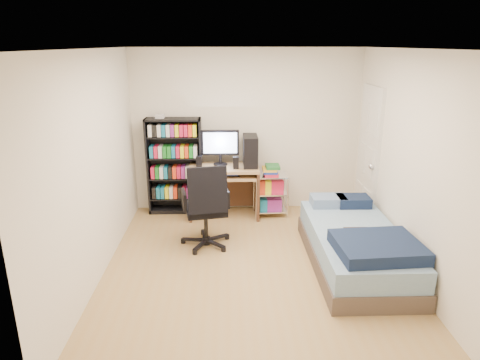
{
  "coord_description": "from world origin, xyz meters",
  "views": [
    {
      "loc": [
        -0.3,
        -4.52,
        2.55
      ],
      "look_at": [
        -0.15,
        0.4,
        0.97
      ],
      "focal_mm": 32.0,
      "sensor_mm": 36.0,
      "label": 1
    }
  ],
  "objects_px": {
    "computer_desk": "(231,170)",
    "office_chair": "(206,221)",
    "media_shelf": "(175,165)",
    "bed": "(356,246)"
  },
  "relations": [
    {
      "from": "computer_desk",
      "to": "office_chair",
      "type": "height_order",
      "value": "computer_desk"
    },
    {
      "from": "media_shelf",
      "to": "bed",
      "type": "bearing_deg",
      "value": -37.94
    },
    {
      "from": "computer_desk",
      "to": "bed",
      "type": "height_order",
      "value": "computer_desk"
    },
    {
      "from": "bed",
      "to": "media_shelf",
      "type": "bearing_deg",
      "value": 142.06
    },
    {
      "from": "media_shelf",
      "to": "office_chair",
      "type": "distance_m",
      "value": 1.41
    },
    {
      "from": "office_chair",
      "to": "bed",
      "type": "bearing_deg",
      "value": -28.64
    },
    {
      "from": "media_shelf",
      "to": "computer_desk",
      "type": "distance_m",
      "value": 0.88
    },
    {
      "from": "media_shelf",
      "to": "office_chair",
      "type": "height_order",
      "value": "media_shelf"
    },
    {
      "from": "media_shelf",
      "to": "bed",
      "type": "relative_size",
      "value": 0.76
    },
    {
      "from": "bed",
      "to": "office_chair",
      "type": "bearing_deg",
      "value": 162.17
    }
  ]
}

